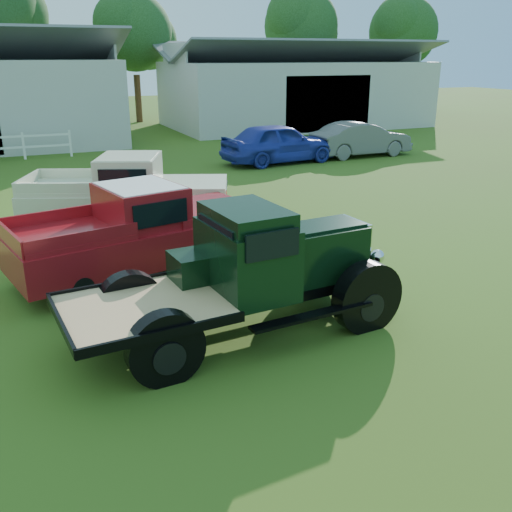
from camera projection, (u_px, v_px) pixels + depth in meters
name	position (u px, v px, depth m)	size (l,w,h in m)	color
ground	(274.00, 340.00, 9.33)	(120.00, 120.00, 0.00)	#406918
shed_right	(294.00, 85.00, 37.07)	(16.80, 9.20, 5.20)	#B2B3AF
tree_c	(135.00, 54.00, 38.29)	(5.40, 5.40, 9.00)	#19370E
tree_d	(300.00, 47.00, 43.82)	(6.00, 6.00, 10.00)	#19370E
tree_e	(402.00, 51.00, 45.15)	(5.70, 5.70, 9.50)	#19370E
vintage_flatbed	(241.00, 273.00, 9.24)	(5.45, 2.16, 2.16)	black
red_pickup	(138.00, 231.00, 11.83)	(5.33, 2.05, 1.94)	maroon
white_pickup	(127.00, 195.00, 14.78)	(5.36, 2.08, 1.97)	beige
misc_car_blue	(279.00, 143.00, 24.44)	(2.02, 5.02, 1.71)	#25309C
misc_car_grey	(361.00, 139.00, 26.14)	(1.63, 4.68, 1.54)	#5C5C5C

